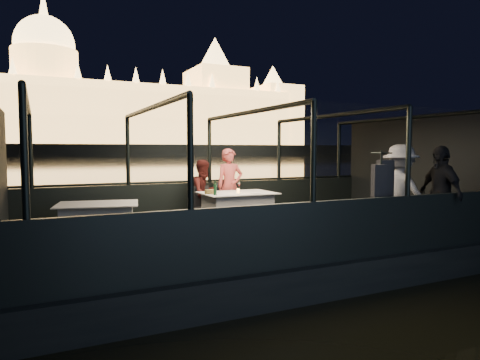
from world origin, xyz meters
name	(u,v)px	position (x,y,z in m)	size (l,w,h in m)	color
river_water	(59,161)	(0.00, 80.00, 0.00)	(500.00, 500.00, 0.00)	black
boat_hull	(249,265)	(0.00, 0.00, 0.00)	(8.60, 4.40, 1.00)	black
boat_deck	(249,239)	(0.00, 0.00, 0.48)	(8.00, 4.00, 0.04)	black
gunwale_port	(210,202)	(0.00, 2.00, 0.95)	(8.00, 0.08, 0.90)	black
gunwale_starboard	(313,233)	(0.00, -2.00, 0.95)	(8.00, 0.08, 0.90)	black
cabin_glass_port	(209,151)	(0.00, 2.00, 2.10)	(8.00, 0.02, 1.40)	#99B2B2
cabin_glass_starboard	(314,152)	(0.00, -2.00, 2.10)	(8.00, 0.02, 1.40)	#99B2B2
cabin_roof_glass	(249,112)	(0.00, 0.00, 2.80)	(8.00, 4.00, 0.02)	#99B2B2
end_wall_aft	(410,171)	(4.00, 0.00, 1.65)	(0.02, 4.00, 2.30)	black
canopy_ribs	(249,176)	(0.00, 0.00, 1.65)	(8.00, 4.00, 2.30)	black
embankment	(46,152)	(0.00, 210.00, 1.00)	(400.00, 140.00, 6.00)	#423D33
parliament_building	(46,80)	(0.00, 175.00, 29.00)	(220.00, 32.00, 60.00)	#F2D18C
dining_table_central	(237,211)	(0.15, 0.84, 0.89)	(1.45, 1.05, 0.77)	silver
dining_table_aft	(98,222)	(-2.57, 0.67, 0.89)	(1.34, 0.97, 0.71)	silver
chair_port_left	(203,206)	(-0.39, 1.36, 0.95)	(0.40, 0.40, 0.85)	black
chair_port_right	(229,204)	(0.22, 1.43, 0.95)	(0.43, 0.43, 0.92)	black
coat_stand	(380,195)	(1.49, -1.74, 1.40)	(0.45, 0.36, 1.62)	black
person_woman_coral	(230,190)	(0.30, 1.56, 1.25)	(0.60, 0.40, 1.65)	#CA4F49
person_man_maroon	(204,191)	(-0.30, 1.56, 1.25)	(0.68, 0.53, 1.41)	#3E1311
passenger_stripe	(400,193)	(2.45, -1.22, 1.35)	(1.12, 0.63, 1.73)	white
passenger_dark	(440,194)	(2.90, -1.70, 1.35)	(1.00, 0.42, 1.71)	black
wine_bottle	(215,187)	(-0.45, 0.55, 1.42)	(0.06, 0.06, 0.27)	#153A1F
bread_basket	(210,192)	(-0.45, 0.82, 1.31)	(0.21, 0.21, 0.08)	olive
amber_candle	(238,191)	(0.11, 0.73, 1.31)	(0.06, 0.06, 0.08)	#FFAA3F
plate_near	(256,193)	(0.41, 0.54, 1.27)	(0.24, 0.24, 0.01)	white
plate_far	(214,192)	(-0.30, 0.99, 1.27)	(0.23, 0.23, 0.01)	silver
wine_glass_white	(216,190)	(-0.41, 0.61, 1.36)	(0.07, 0.07, 0.20)	silver
wine_glass_red	(239,187)	(0.25, 0.98, 1.36)	(0.06, 0.06, 0.18)	silver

